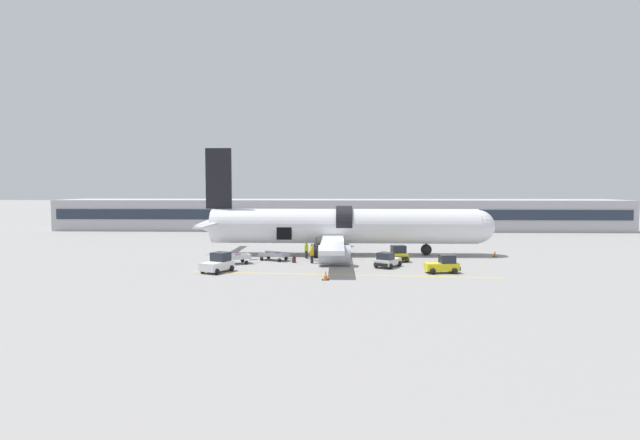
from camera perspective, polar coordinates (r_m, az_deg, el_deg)
The scene contains 16 objects.
ground_plane at distance 52.21m, azimuth 2.13°, elevation -4.86°, with size 500.00×500.00×0.00m, color gray.
apron_marking_line at distance 44.92m, azimuth 2.59°, elevation -6.27°, with size 28.08×2.32×0.01m.
terminal_strip at distance 93.08m, azimuth 2.15°, elevation 0.64°, with size 102.82×12.02×5.55m.
airplane at distance 57.82m, azimuth 2.33°, elevation -0.78°, with size 34.89×31.36×12.36m.
baggage_tug_lead at distance 47.04m, azimuth 13.89°, elevation -5.06°, with size 3.23×1.97×1.67m.
baggage_tug_mid at distance 49.43m, azimuth 7.68°, elevation -4.62°, with size 2.89×3.38×1.49m.
baggage_tug_rear at distance 47.21m, azimuth -11.57°, elevation -4.91°, with size 2.92×3.58×1.79m.
baggage_tug_spare at distance 53.38m, azimuth 8.85°, elevation -3.92°, with size 2.44×2.75×1.74m.
baggage_cart_loading at distance 53.71m, azimuth -5.22°, elevation -4.14°, with size 4.00×2.58×0.90m.
baggage_cart_queued at distance 51.79m, azimuth -9.84°, elevation -4.40°, with size 4.24×2.90×1.02m.
ground_crew_loader_a at distance 53.41m, azimuth -0.93°, elevation -3.65°, with size 0.52×0.62×1.79m.
ground_crew_loader_b at distance 51.50m, azimuth -0.93°, elevation -4.00°, with size 0.53×0.53×1.66m.
ground_crew_driver at distance 54.94m, azimuth -1.57°, elevation -3.44°, with size 0.56×0.59×1.78m.
suitcase_on_tarmac_upright at distance 52.01m, azimuth -2.98°, elevation -4.59°, with size 0.38×0.27×0.67m.
safety_cone_nose at distance 59.63m, azimuth 19.35°, elevation -3.68°, with size 0.45×0.45×0.69m.
safety_cone_engine_left at distance 42.40m, azimuth 0.63°, elevation -6.37°, with size 0.61×0.61×0.78m.
Camera 1 is at (0.00, -51.62, 7.82)m, focal length 28.00 mm.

